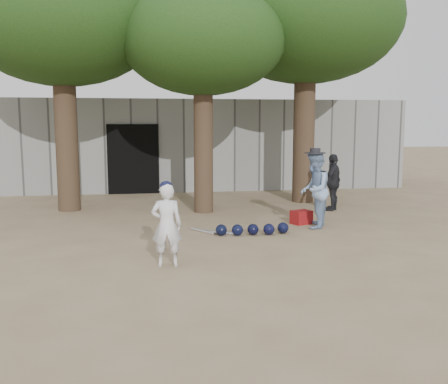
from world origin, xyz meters
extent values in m
plane|color=#937C5E|center=(0.00, 0.00, 0.00)|extent=(70.00, 70.00, 0.00)
imported|color=silver|center=(-0.55, -0.49, 0.66)|extent=(0.50, 0.35, 1.32)
imported|color=#819EC7|center=(2.71, 1.92, 0.82)|extent=(0.91, 0.99, 1.64)
imported|color=black|center=(3.91, 3.88, 0.73)|extent=(0.83, 0.88, 1.46)
cube|color=maroon|center=(2.58, 2.35, 0.15)|extent=(0.51, 0.46, 0.30)
cube|color=gray|center=(0.00, 8.00, 1.50)|extent=(16.00, 0.35, 3.00)
cube|color=black|center=(-1.20, 7.80, 1.10)|extent=(1.60, 0.08, 2.20)
cube|color=slate|center=(0.00, 10.50, 1.50)|extent=(16.00, 5.00, 3.00)
sphere|color=black|center=(0.62, 1.46, 0.12)|extent=(0.23, 0.23, 0.23)
sphere|color=black|center=(0.94, 1.41, 0.12)|extent=(0.23, 0.23, 0.23)
sphere|color=black|center=(1.26, 1.41, 0.12)|extent=(0.23, 0.23, 0.23)
sphere|color=black|center=(1.58, 1.38, 0.12)|extent=(0.23, 0.23, 0.23)
sphere|color=black|center=(1.90, 1.47, 0.12)|extent=(0.23, 0.23, 0.23)
cylinder|color=silver|center=(0.29, 1.83, 0.03)|extent=(0.45, 0.63, 0.06)
cylinder|color=silver|center=(0.47, 1.71, 0.03)|extent=(0.56, 0.54, 0.06)
cylinder|color=silver|center=(0.65, 1.59, 0.03)|extent=(0.66, 0.40, 0.06)
cylinder|color=brown|center=(-2.80, 5.00, 2.75)|extent=(0.56, 0.56, 5.50)
ellipsoid|color=#284C19|center=(-2.80, 5.00, 4.70)|extent=(4.80, 4.80, 3.12)
cylinder|color=brown|center=(0.60, 4.20, 2.50)|extent=(0.48, 0.48, 5.00)
ellipsoid|color=#284C19|center=(0.60, 4.20, 4.20)|extent=(4.00, 4.00, 2.60)
cylinder|color=brown|center=(3.60, 5.40, 2.90)|extent=(0.60, 0.60, 5.80)
ellipsoid|color=#284C19|center=(3.60, 5.40, 5.00)|extent=(5.20, 5.20, 3.38)
camera|label=1|loc=(-0.90, -8.19, 2.25)|focal=40.00mm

